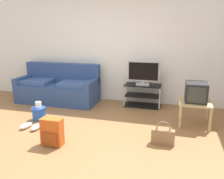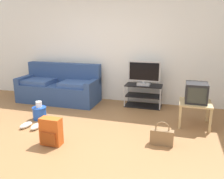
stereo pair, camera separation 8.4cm
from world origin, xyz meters
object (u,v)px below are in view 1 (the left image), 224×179
tv_stand (143,95)px  cleaning_bucket (39,112)px  side_table (195,105)px  couch (58,88)px  crt_tv (196,92)px  sneakers_pair (31,126)px  backpack (52,132)px  flat_tv (143,73)px  handbag (163,136)px

tv_stand → cleaning_bucket: (-1.88, -1.41, -0.11)m
side_table → cleaning_bucket: bearing=-169.3°
side_table → couch: bearing=168.4°
side_table → crt_tv: crt_tv is taller
couch → side_table: 3.25m
sneakers_pair → backpack: bearing=-32.3°
couch → tv_stand: couch is taller
flat_tv → handbag: 1.99m
couch → crt_tv: (3.18, -0.63, 0.29)m
couch → flat_tv: 2.14m
cleaning_bucket → sneakers_pair: 0.47m
couch → cleaning_bucket: size_ratio=5.35×
backpack → cleaning_bucket: (-0.80, 0.88, -0.06)m
flat_tv → side_table: 1.43m
couch → sneakers_pair: bearing=-79.3°
couch → handbag: (2.66, -1.61, -0.21)m
couch → crt_tv: 3.25m
crt_tv → handbag: 1.21m
couch → backpack: bearing=-64.4°
couch → sneakers_pair: 1.71m
couch → crt_tv: size_ratio=4.54×
crt_tv → tv_stand: bearing=142.8°
flat_tv → backpack: bearing=-115.4°
side_table → sneakers_pair: 3.06m
crt_tv → backpack: bearing=-146.1°
flat_tv → couch: bearing=-175.1°
backpack → crt_tv: bearing=10.5°
tv_stand → sneakers_pair: 2.57m
flat_tv → crt_tv: (1.10, -0.81, -0.15)m
flat_tv → side_table: bearing=-37.0°
flat_tv → handbag: size_ratio=1.90×
tv_stand → crt_tv: crt_tv is taller
flat_tv → cleaning_bucket: 2.42m
cleaning_bucket → sneakers_pair: bearing=-76.5°
side_table → handbag: 1.12m
tv_stand → handbag: (0.58, -1.81, -0.12)m
side_table → cleaning_bucket: size_ratio=1.54×
flat_tv → side_table: (1.10, -0.83, -0.40)m
crt_tv → handbag: bearing=-117.8°
cleaning_bucket → side_table: bearing=10.7°
couch → sneakers_pair: couch is taller
cleaning_bucket → flat_tv: bearing=36.6°
crt_tv → cleaning_bucket: crt_tv is taller
tv_stand → backpack: 2.53m
crt_tv → flat_tv: bearing=143.5°
crt_tv → couch: bearing=168.7°
handbag → sneakers_pair: bearing=-178.8°
tv_stand → crt_tv: bearing=-37.2°
tv_stand → cleaning_bucket: size_ratio=2.28×
crt_tv → handbag: size_ratio=1.13×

